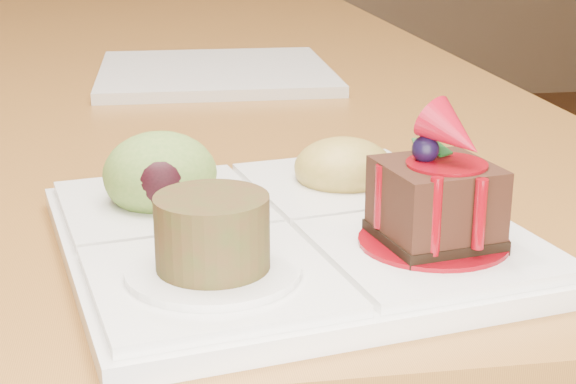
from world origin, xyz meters
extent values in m
cube|color=#926026|center=(0.00, 0.00, 0.73)|extent=(1.00, 1.80, 0.04)
cylinder|color=#926026|center=(0.44, 0.84, 0.35)|extent=(0.06, 0.06, 0.71)
cube|color=silver|center=(0.18, -0.75, 0.76)|extent=(0.30, 0.30, 0.01)
cube|color=silver|center=(0.25, -0.80, 0.77)|extent=(0.14, 0.14, 0.01)
cube|color=silver|center=(0.13, -0.82, 0.77)|extent=(0.14, 0.14, 0.01)
cube|color=silver|center=(0.11, -0.70, 0.77)|extent=(0.14, 0.14, 0.01)
cube|color=silver|center=(0.23, -0.68, 0.77)|extent=(0.14, 0.14, 0.01)
cylinder|color=maroon|center=(0.25, -0.80, 0.77)|extent=(0.08, 0.08, 0.00)
cube|color=black|center=(0.25, -0.80, 0.77)|extent=(0.07, 0.07, 0.01)
cube|color=black|center=(0.25, -0.80, 0.79)|extent=(0.07, 0.07, 0.04)
cylinder|color=maroon|center=(0.25, -0.80, 0.81)|extent=(0.04, 0.04, 0.00)
sphere|color=black|center=(0.24, -0.79, 0.82)|extent=(0.01, 0.01, 0.01)
cone|color=maroon|center=(0.26, -0.80, 0.83)|extent=(0.04, 0.05, 0.04)
cube|color=#104215|center=(0.25, -0.79, 0.82)|extent=(0.02, 0.02, 0.01)
cube|color=#104215|center=(0.25, -0.79, 0.82)|extent=(0.01, 0.02, 0.01)
cylinder|color=maroon|center=(0.24, -0.83, 0.79)|extent=(0.01, 0.01, 0.04)
cylinder|color=maroon|center=(0.26, -0.83, 0.79)|extent=(0.01, 0.01, 0.04)
cylinder|color=maroon|center=(0.22, -0.79, 0.79)|extent=(0.01, 0.01, 0.03)
cylinder|color=silver|center=(0.13, -0.82, 0.77)|extent=(0.09, 0.09, 0.00)
cylinder|color=#472514|center=(0.13, -0.82, 0.79)|extent=(0.06, 0.06, 0.04)
cylinder|color=#45250E|center=(0.13, -0.82, 0.80)|extent=(0.05, 0.05, 0.00)
ellipsoid|color=olive|center=(0.11, -0.70, 0.78)|extent=(0.07, 0.07, 0.05)
ellipsoid|color=black|center=(0.11, -0.72, 0.79)|extent=(0.03, 0.03, 0.03)
ellipsoid|color=#AF8B3F|center=(0.23, -0.68, 0.78)|extent=(0.07, 0.07, 0.04)
cube|color=#C83C0E|center=(0.24, -0.67, 0.78)|extent=(0.02, 0.02, 0.01)
cube|color=#57791A|center=(0.23, -0.66, 0.78)|extent=(0.02, 0.02, 0.01)
cube|color=#C83C0E|center=(0.21, -0.67, 0.78)|extent=(0.02, 0.02, 0.01)
cube|color=#57791A|center=(0.21, -0.68, 0.78)|extent=(0.02, 0.02, 0.02)
cube|color=#C83C0E|center=(0.22, -0.69, 0.78)|extent=(0.02, 0.02, 0.01)
cube|color=#57791A|center=(0.24, -0.69, 0.78)|extent=(0.02, 0.02, 0.01)
cube|color=silver|center=(0.18, -0.22, 0.76)|extent=(0.27, 0.27, 0.01)
camera|label=1|loc=(0.10, -1.22, 0.94)|focal=55.00mm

